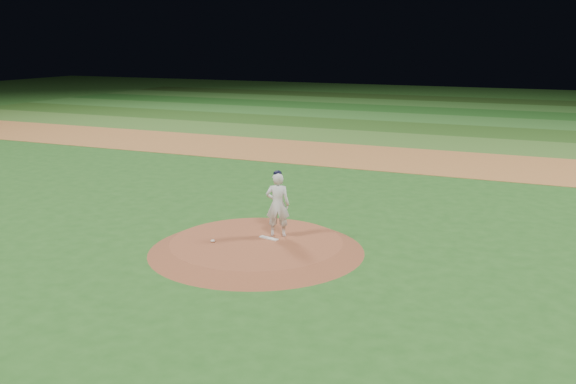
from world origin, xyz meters
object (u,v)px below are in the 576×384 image
Objects in this scene: pitcher_on_mound at (278,204)px; pitching_rubber at (269,238)px; rosin_bag at (213,241)px; pitchers_mound at (257,246)px.

pitching_rubber is at bearing -110.11° from pitcher_on_mound.
pitcher_on_mound reaches higher than rosin_bag.
pitching_rubber is at bearing 57.89° from pitchers_mound.
rosin_bag reaches higher than pitching_rubber.
pitchers_mound is 1.12m from rosin_bag.
pitchers_mound is at bearing -108.43° from pitching_rubber.
pitchers_mound is 0.40m from pitching_rubber.
rosin_bag is at bearing -131.60° from pitching_rubber.
pitching_rubber is 0.31× the size of pitcher_on_mound.
rosin_bag is 1.91m from pitcher_on_mound.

